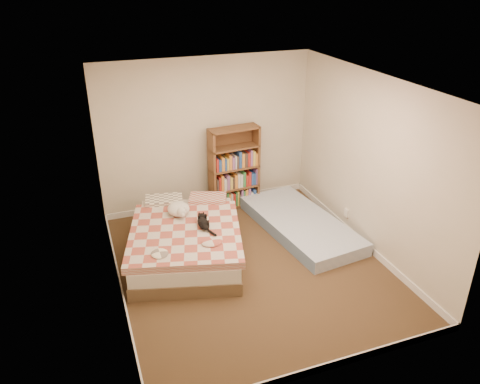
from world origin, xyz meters
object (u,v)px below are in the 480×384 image
object	(u,v)px
bed	(185,239)
floor_mattress	(300,224)
bookshelf	(234,177)
black_cat	(203,222)
white_dog	(179,209)

from	to	relation	value
bed	floor_mattress	bearing A→B (deg)	16.40
bookshelf	black_cat	distance (m)	1.63
black_cat	white_dog	world-z (taller)	white_dog
bed	bookshelf	distance (m)	1.69
bed	bookshelf	xyz separation A→B (m)	(1.15, 1.20, 0.28)
bed	floor_mattress	size ratio (longest dim) A/B	1.06
bed	black_cat	xyz separation A→B (m)	(0.23, -0.14, 0.30)
bookshelf	floor_mattress	bearing A→B (deg)	-64.24
bed	floor_mattress	world-z (taller)	bed
bookshelf	white_dog	xyz separation A→B (m)	(-1.15, -0.91, 0.05)
floor_mattress	white_dog	world-z (taller)	white_dog
bookshelf	floor_mattress	distance (m)	1.41
bed	black_cat	distance (m)	0.40
black_cat	white_dog	size ratio (longest dim) A/B	1.17
bookshelf	white_dog	distance (m)	1.46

